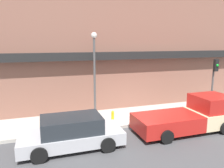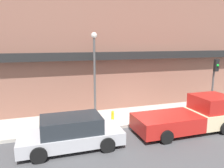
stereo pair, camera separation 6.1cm
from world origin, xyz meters
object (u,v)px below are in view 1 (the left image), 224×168
parked_car (72,133)px  street_lamp (94,65)px  pickup_truck (192,116)px  fire_hydrant (113,117)px  traffic_light (214,76)px

parked_car → street_lamp: street_lamp is taller
pickup_truck → street_lamp: (-4.65, 3.53, 2.67)m
fire_hydrant → traffic_light: size_ratio=0.20×
fire_hydrant → traffic_light: bearing=-1.8°
street_lamp → traffic_light: size_ratio=1.46×
street_lamp → pickup_truck: bearing=-37.2°
parked_car → fire_hydrant: size_ratio=6.51×
traffic_light → parked_car: bearing=-169.3°
parked_car → street_lamp: (1.98, 3.53, 2.76)m
pickup_truck → traffic_light: bearing=29.4°
traffic_light → pickup_truck: bearing=-149.1°
parked_car → fire_hydrant: bearing=38.4°
fire_hydrant → street_lamp: bearing=115.2°
pickup_truck → parked_car: pickup_truck is taller
parked_car → traffic_light: bearing=11.7°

